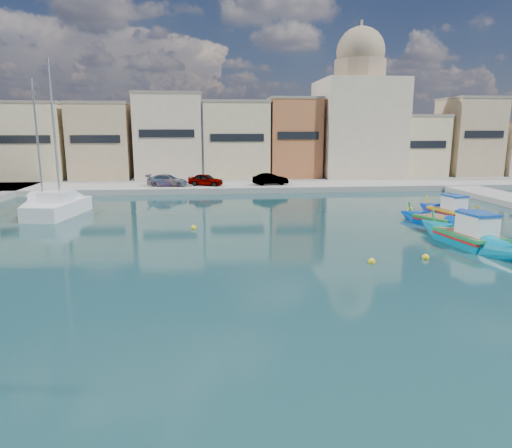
# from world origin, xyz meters

# --- Properties ---
(ground) EXTENTS (160.00, 160.00, 0.00)m
(ground) POSITION_xyz_m (0.00, 0.00, 0.00)
(ground) COLOR #122E36
(ground) RESTS_ON ground
(north_quay) EXTENTS (80.00, 8.00, 0.60)m
(north_quay) POSITION_xyz_m (0.00, 32.00, 0.30)
(north_quay) COLOR gray
(north_quay) RESTS_ON ground
(north_townhouses) EXTENTS (83.20, 7.87, 10.19)m
(north_townhouses) POSITION_xyz_m (6.68, 39.36, 5.00)
(north_townhouses) COLOR beige
(north_townhouses) RESTS_ON ground
(church_block) EXTENTS (10.00, 10.00, 19.10)m
(church_block) POSITION_xyz_m (10.00, 40.00, 8.41)
(church_block) COLOR beige
(church_block) RESTS_ON ground
(parked_cars) EXTENTS (15.24, 2.65, 1.26)m
(parked_cars) POSITION_xyz_m (-9.21, 30.50, 1.22)
(parked_cars) COLOR #4C1919
(parked_cars) RESTS_ON north_quay
(luzzu_turquoise_cabin) EXTENTS (3.40, 9.72, 3.06)m
(luzzu_turquoise_cabin) POSITION_xyz_m (5.57, 5.54, 0.37)
(luzzu_turquoise_cabin) COLOR #00799E
(luzzu_turquoise_cabin) RESTS_ON ground
(luzzu_blue_cabin) EXTENTS (3.20, 7.59, 2.61)m
(luzzu_blue_cabin) POSITION_xyz_m (8.93, 13.88, 0.32)
(luzzu_blue_cabin) COLOR #0026A8
(luzzu_blue_cabin) RESTS_ON ground
(luzzu_green) EXTENTS (4.32, 6.98, 2.16)m
(luzzu_green) POSITION_xyz_m (6.47, 11.12, 0.23)
(luzzu_green) COLOR #003CA5
(luzzu_green) RESTS_ON ground
(yacht_north) EXTENTS (3.91, 8.66, 11.16)m
(yacht_north) POSITION_xyz_m (-22.57, 20.42, 0.44)
(yacht_north) COLOR white
(yacht_north) RESTS_ON ground
(yacht_midnorth) EXTENTS (4.16, 9.17, 12.55)m
(yacht_midnorth) POSITION_xyz_m (-20.34, 19.25, 0.50)
(yacht_midnorth) COLOR white
(yacht_midnorth) RESTS_ON ground
(mooring_buoys) EXTENTS (23.24, 23.20, 0.36)m
(mooring_buoys) POSITION_xyz_m (2.54, 4.90, 0.08)
(mooring_buoys) COLOR yellow
(mooring_buoys) RESTS_ON ground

